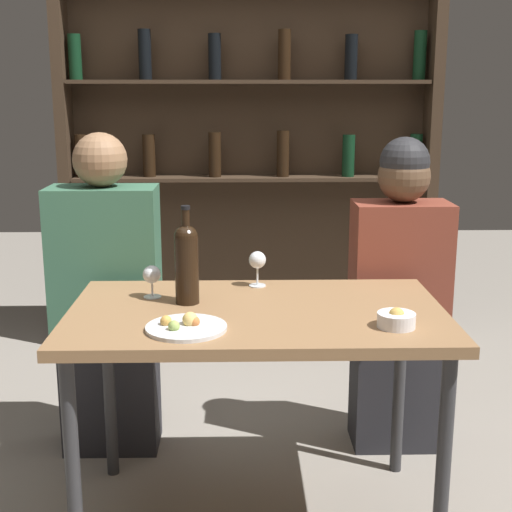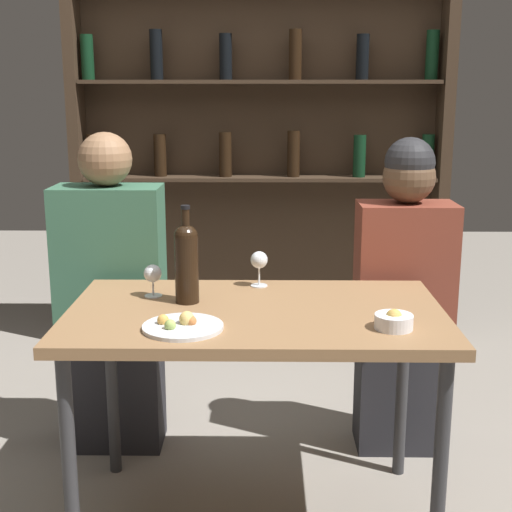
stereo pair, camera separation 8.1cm
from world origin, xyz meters
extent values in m
cube|color=olive|center=(0.00, 0.00, 0.72)|extent=(1.20, 0.71, 0.04)
cylinder|color=#2D2D30|center=(-0.54, -0.30, 0.35)|extent=(0.04, 0.04, 0.71)
cylinder|color=#2D2D30|center=(0.54, -0.30, 0.35)|extent=(0.04, 0.04, 0.71)
cylinder|color=#2D2D30|center=(-0.54, 0.30, 0.35)|extent=(0.04, 0.04, 0.71)
cylinder|color=#2D2D30|center=(0.54, 0.30, 0.35)|extent=(0.04, 0.04, 0.71)
cube|color=#38281C|center=(0.00, 1.82, 1.06)|extent=(1.98, 0.02, 2.12)
cube|color=#38281C|center=(-0.99, 1.71, 1.06)|extent=(0.06, 0.18, 2.12)
cube|color=#38281C|center=(0.99, 1.71, 1.06)|extent=(0.06, 0.18, 2.12)
cube|color=#38281C|center=(0.00, 1.71, 0.95)|extent=(1.90, 0.18, 0.02)
cylinder|color=black|center=(-0.90, 1.70, 1.07)|extent=(0.07, 0.07, 0.23)
cylinder|color=black|center=(-0.54, 1.72, 1.07)|extent=(0.07, 0.07, 0.23)
cylinder|color=black|center=(-0.19, 1.70, 1.08)|extent=(0.07, 0.07, 0.24)
cylinder|color=black|center=(0.18, 1.71, 1.08)|extent=(0.07, 0.07, 0.25)
cylinder|color=black|center=(0.54, 1.70, 1.07)|extent=(0.07, 0.07, 0.23)
cylinder|color=black|center=(0.91, 1.71, 1.07)|extent=(0.07, 0.07, 0.23)
cube|color=#38281C|center=(0.00, 1.71, 1.46)|extent=(1.90, 0.18, 0.02)
cylinder|color=black|center=(-0.91, 1.71, 1.59)|extent=(0.07, 0.07, 0.23)
cylinder|color=black|center=(-0.55, 1.71, 1.60)|extent=(0.07, 0.07, 0.26)
cylinder|color=black|center=(-0.18, 1.72, 1.59)|extent=(0.07, 0.07, 0.24)
cylinder|color=black|center=(0.19, 1.71, 1.60)|extent=(0.07, 0.07, 0.26)
cylinder|color=black|center=(0.54, 1.72, 1.59)|extent=(0.07, 0.07, 0.23)
cylinder|color=black|center=(0.90, 1.72, 1.60)|extent=(0.07, 0.07, 0.25)
cylinder|color=black|center=(-0.23, 0.08, 0.85)|extent=(0.08, 0.08, 0.22)
sphere|color=black|center=(-0.23, 0.08, 0.96)|extent=(0.08, 0.08, 0.08)
cylinder|color=black|center=(-0.23, 0.08, 1.01)|extent=(0.03, 0.03, 0.09)
cylinder|color=black|center=(-0.23, 0.08, 1.06)|extent=(0.03, 0.03, 0.01)
cylinder|color=silver|center=(-0.35, 0.14, 0.74)|extent=(0.06, 0.06, 0.00)
cylinder|color=silver|center=(-0.35, 0.14, 0.78)|extent=(0.01, 0.01, 0.06)
sphere|color=silver|center=(-0.35, 0.14, 0.82)|extent=(0.06, 0.06, 0.06)
cylinder|color=silver|center=(0.01, 0.28, 0.74)|extent=(0.06, 0.06, 0.00)
cylinder|color=silver|center=(0.01, 0.28, 0.78)|extent=(0.01, 0.01, 0.08)
sphere|color=silver|center=(0.01, 0.28, 0.84)|extent=(0.06, 0.06, 0.06)
cylinder|color=silver|center=(-0.21, -0.19, 0.75)|extent=(0.24, 0.24, 0.01)
sphere|color=#99B256|center=(-0.24, -0.22, 0.76)|extent=(0.03, 0.03, 0.03)
sphere|color=gold|center=(-0.27, -0.18, 0.76)|extent=(0.03, 0.03, 0.03)
sphere|color=#C67038|center=(-0.19, -0.18, 0.76)|extent=(0.03, 0.03, 0.03)
sphere|color=#E5BC66|center=(-0.20, -0.18, 0.77)|extent=(0.05, 0.05, 0.05)
cylinder|color=white|center=(0.41, -0.18, 0.76)|extent=(0.11, 0.11, 0.04)
sphere|color=gold|center=(0.41, -0.18, 0.78)|extent=(0.05, 0.05, 0.05)
cube|color=#26262B|center=(-0.58, 0.52, 0.23)|extent=(0.37, 0.22, 0.45)
cube|color=#38664C|center=(-0.58, 0.52, 0.76)|extent=(0.41, 0.22, 0.62)
sphere|color=#8C6647|center=(-0.58, 0.52, 1.17)|extent=(0.20, 0.20, 0.20)
cube|color=#26262B|center=(0.57, 0.52, 0.23)|extent=(0.33, 0.22, 0.45)
cube|color=brown|center=(0.57, 0.52, 0.73)|extent=(0.37, 0.22, 0.55)
sphere|color=brown|center=(0.57, 0.52, 1.10)|extent=(0.20, 0.20, 0.20)
sphere|color=#262628|center=(0.57, 0.52, 1.16)|extent=(0.19, 0.19, 0.19)
camera|label=1|loc=(-0.05, -2.17, 1.43)|focal=50.00mm
camera|label=2|loc=(0.03, -2.17, 1.43)|focal=50.00mm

